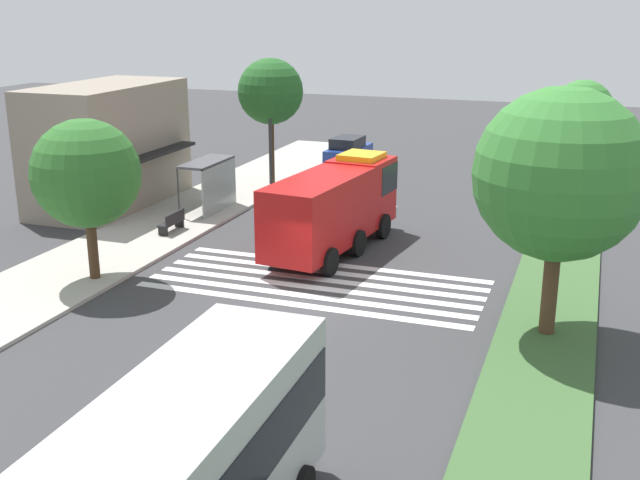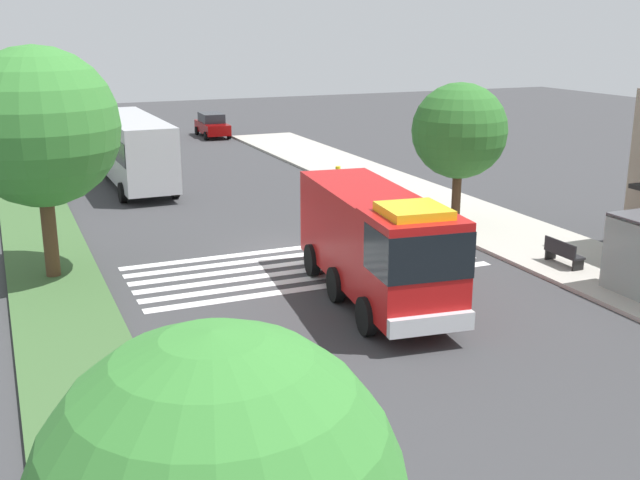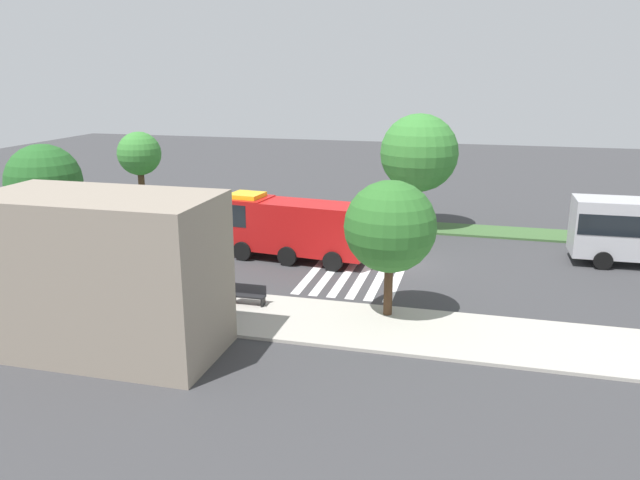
{
  "view_description": "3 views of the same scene",
  "coord_description": "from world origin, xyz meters",
  "views": [
    {
      "loc": [
        -23.71,
        -9.33,
        10.05
      ],
      "look_at": [
        3.43,
        0.4,
        1.22
      ],
      "focal_mm": 43.88,
      "sensor_mm": 36.0,
      "label": 1
    },
    {
      "loc": [
        26.22,
        -9.82,
        8.39
      ],
      "look_at": [
        2.91,
        0.14,
        1.22
      ],
      "focal_mm": 43.17,
      "sensor_mm": 36.0,
      "label": 2
    },
    {
      "loc": [
        -4.17,
        33.32,
        10.55
      ],
      "look_at": [
        4.3,
        0.8,
        1.29
      ],
      "focal_mm": 34.92,
      "sensor_mm": 36.0,
      "label": 3
    }
  ],
  "objects": [
    {
      "name": "parked_car_west",
      "position": [
        -31.01,
        5.7,
        0.9
      ],
      "size": [
        4.62,
        2.1,
        1.78
      ],
      "rotation": [
        0.0,
        0.0,
        -0.03
      ],
      "color": "#720505",
      "rests_on": "ground_plane"
    },
    {
      "name": "fire_truck",
      "position": [
        6.17,
        0.67,
        1.98
      ],
      "size": [
        8.93,
        3.44,
        3.66
      ],
      "rotation": [
        0.0,
        0.0,
        -0.11
      ],
      "color": "#B71414",
      "rests_on": "ground_plane"
    },
    {
      "name": "median_tree_far_west",
      "position": [
        -20.47,
        -8.4,
        4.57
      ],
      "size": [
        4.88,
        4.88,
        6.89
      ],
      "color": "#47301E",
      "rests_on": "median_strip"
    },
    {
      "name": "median_strip",
      "position": [
        0.0,
        -8.4,
        0.07
      ],
      "size": [
        60.0,
        3.0,
        0.14
      ],
      "primitive_type": "cube",
      "color": "#3D6033",
      "rests_on": "ground_plane"
    },
    {
      "name": "fire_hydrant",
      "position": [
        -11.54,
        7.4,
        0.49
      ],
      "size": [
        0.28,
        0.28,
        0.7
      ],
      "primitive_type": "cylinder",
      "color": "gold",
      "rests_on": "sidewalk"
    },
    {
      "name": "sidewalk_tree_far_west",
      "position": [
        -0.61,
        7.9,
        4.1
      ],
      "size": [
        3.94,
        3.94,
        5.95
      ],
      "color": "#47301E",
      "rests_on": "sidewalk"
    },
    {
      "name": "crosswalk",
      "position": [
        1.93,
        0.0,
        0.01
      ],
      "size": [
        4.95,
        12.41,
        0.01
      ],
      "color": "silver",
      "rests_on": "ground_plane"
    },
    {
      "name": "sidewalk",
      "position": [
        0.0,
        9.27,
        0.07
      ],
      "size": [
        60.0,
        4.75,
        0.14
      ],
      "primitive_type": "cube",
      "color": "#ADA89E",
      "rests_on": "ground_plane"
    },
    {
      "name": "transit_bus",
      "position": [
        -14.6,
        -3.1,
        2.17
      ],
      "size": [
        10.58,
        2.97,
        3.66
      ],
      "rotation": [
        0.0,
        0.0,
        3.16
      ],
      "color": "#B2B2B7",
      "rests_on": "ground_plane"
    },
    {
      "name": "ground_plane",
      "position": [
        0.0,
        0.0,
        0.0
      ],
      "size": [
        120.0,
        120.0,
        0.0
      ],
      "primitive_type": "plane",
      "color": "#38383A"
    },
    {
      "name": "bench_near_shelter",
      "position": [
        5.74,
        8.25,
        0.59
      ],
      "size": [
        1.6,
        0.5,
        0.9
      ],
      "color": "black",
      "rests_on": "sidewalk"
    },
    {
      "name": "median_tree_west",
      "position": [
        -0.12,
        -8.4,
        5.15
      ],
      "size": [
        5.18,
        5.18,
        7.62
      ],
      "color": "#513823",
      "rests_on": "median_strip"
    }
  ]
}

